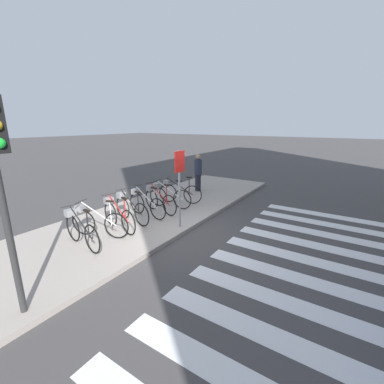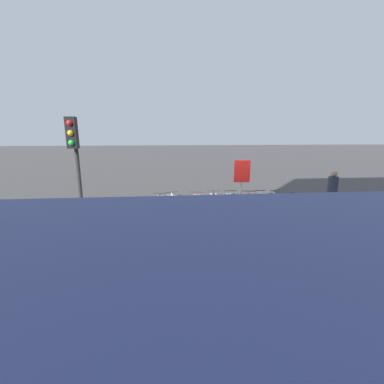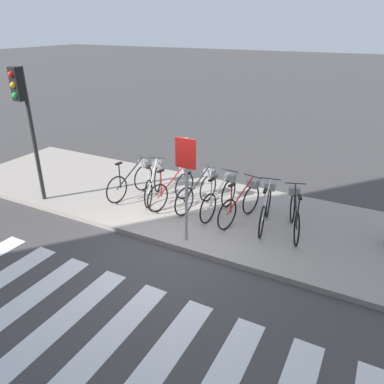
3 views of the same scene
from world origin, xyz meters
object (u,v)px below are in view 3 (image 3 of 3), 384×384
at_px(parked_bicycle_1, 154,181).
at_px(parked_bicycle_7, 295,212).
at_px(parked_bicycle_0, 133,179).
at_px(parked_bicycle_3, 199,190).
at_px(parked_bicycle_4, 221,196).
at_px(traffic_light, 24,108).
at_px(parked_bicycle_2, 174,187).
at_px(parked_bicycle_6, 266,206).
at_px(parked_bicycle_5, 242,202).
at_px(sign_post, 186,173).

bearing_deg(parked_bicycle_1, parked_bicycle_7, -0.37).
relative_size(parked_bicycle_0, parked_bicycle_1, 1.04).
relative_size(parked_bicycle_3, parked_bicycle_7, 1.04).
bearing_deg(parked_bicycle_7, parked_bicycle_4, 178.96).
bearing_deg(traffic_light, parked_bicycle_4, 19.33).
relative_size(parked_bicycle_2, parked_bicycle_6, 0.99).
bearing_deg(parked_bicycle_4, parked_bicycle_5, -8.59).
relative_size(parked_bicycle_3, parked_bicycle_6, 1.00).
bearing_deg(parked_bicycle_3, traffic_light, -157.08).
bearing_deg(parked_bicycle_1, sign_post, -40.02).
distance_m(parked_bicycle_3, parked_bicycle_4, 0.62).
xyz_separation_m(parked_bicycle_2, parked_bicycle_3, (0.63, 0.14, 0.00)).
bearing_deg(parked_bicycle_2, parked_bicycle_0, -177.50).
xyz_separation_m(parked_bicycle_0, parked_bicycle_6, (3.61, 0.09, 0.00)).
distance_m(parked_bicycle_0, parked_bicycle_7, 4.25).
relative_size(parked_bicycle_2, parked_bicycle_7, 1.03).
bearing_deg(parked_bicycle_6, parked_bicycle_0, -178.51).
bearing_deg(sign_post, parked_bicycle_5, 63.77).
distance_m(parked_bicycle_1, parked_bicycle_5, 2.47).
bearing_deg(parked_bicycle_0, parked_bicycle_4, 3.21).
bearing_deg(parked_bicycle_7, parked_bicycle_1, 179.63).
height_order(parked_bicycle_1, parked_bicycle_4, same).
xyz_separation_m(parked_bicycle_2, parked_bicycle_6, (2.39, 0.04, 0.00)).
xyz_separation_m(parked_bicycle_3, parked_bicycle_5, (1.19, -0.14, 0.00)).
relative_size(parked_bicycle_1, parked_bicycle_2, 0.97).
bearing_deg(parked_bicycle_3, parked_bicycle_6, -3.35).
xyz_separation_m(parked_bicycle_4, parked_bicycle_6, (1.14, -0.05, 0.00)).
height_order(parked_bicycle_0, parked_bicycle_5, same).
height_order(parked_bicycle_1, parked_bicycle_5, same).
relative_size(parked_bicycle_0, parked_bicycle_3, 1.00).
relative_size(parked_bicycle_7, traffic_light, 0.49).
relative_size(parked_bicycle_6, parked_bicycle_7, 1.04).
relative_size(parked_bicycle_0, parked_bicycle_6, 1.00).
xyz_separation_m(parked_bicycle_6, traffic_light, (-5.56, -1.50, 1.95)).
bearing_deg(parked_bicycle_3, parked_bicycle_5, -6.91).
bearing_deg(parked_bicycle_5, parked_bicycle_7, 2.58).
xyz_separation_m(parked_bicycle_3, parked_bicycle_6, (1.75, -0.10, 0.00)).
bearing_deg(sign_post, traffic_light, -179.29).
bearing_deg(parked_bicycle_0, parked_bicycle_6, 1.49).
xyz_separation_m(parked_bicycle_3, parked_bicycle_4, (0.62, -0.06, 0.00)).
height_order(parked_bicycle_0, parked_bicycle_6, same).
xyz_separation_m(parked_bicycle_1, parked_bicycle_3, (1.28, 0.07, 0.00)).
bearing_deg(parked_bicycle_6, sign_post, -130.96).
relative_size(parked_bicycle_5, parked_bicycle_6, 0.99).
bearing_deg(parked_bicycle_2, traffic_light, -155.21).
height_order(parked_bicycle_3, parked_bicycle_6, same).
distance_m(parked_bicycle_5, traffic_light, 5.55).
height_order(parked_bicycle_4, traffic_light, traffic_light).
bearing_deg(parked_bicycle_3, parked_bicycle_0, -173.96).
xyz_separation_m(parked_bicycle_1, sign_post, (1.77, -1.49, 1.07)).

